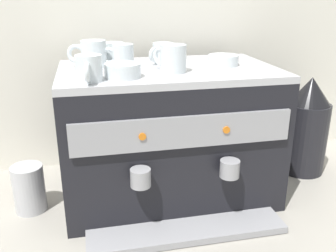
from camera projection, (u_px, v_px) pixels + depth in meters
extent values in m
plane|color=#9E998E|center=(168.00, 190.00, 1.31)|extent=(4.00, 4.00, 0.00)
cube|color=silver|center=(151.00, 24.00, 1.41)|extent=(2.80, 0.03, 1.08)
cube|color=black|center=(168.00, 136.00, 1.24)|extent=(0.67, 0.41, 0.41)
cube|color=#B7B7BC|center=(168.00, 71.00, 1.17)|extent=(0.67, 0.41, 0.02)
cube|color=#939399|center=(185.00, 132.00, 1.01)|extent=(0.61, 0.01, 0.09)
cylinder|color=orange|center=(142.00, 137.00, 0.98)|extent=(0.02, 0.01, 0.02)
cylinder|color=orange|center=(226.00, 130.00, 1.03)|extent=(0.02, 0.01, 0.02)
cube|color=#939399|center=(187.00, 231.00, 1.07)|extent=(0.57, 0.12, 0.02)
cylinder|color=#939399|center=(141.00, 178.00, 1.01)|extent=(0.06, 0.06, 0.05)
cylinder|color=#939399|center=(230.00, 169.00, 1.06)|extent=(0.06, 0.06, 0.05)
cylinder|color=silver|center=(175.00, 58.00, 1.08)|extent=(0.08, 0.08, 0.08)
torus|color=silver|center=(161.00, 57.00, 1.11)|extent=(0.05, 0.05, 0.06)
cylinder|color=silver|center=(94.00, 54.00, 1.15)|extent=(0.08, 0.08, 0.08)
torus|color=silver|center=(77.00, 54.00, 1.15)|extent=(0.06, 0.03, 0.06)
cylinder|color=silver|center=(89.00, 68.00, 0.98)|extent=(0.07, 0.07, 0.07)
torus|color=silver|center=(87.00, 72.00, 0.93)|extent=(0.02, 0.05, 0.05)
cylinder|color=silver|center=(163.00, 53.00, 1.22)|extent=(0.07, 0.07, 0.07)
torus|color=silver|center=(154.00, 55.00, 1.19)|extent=(0.05, 0.04, 0.05)
cylinder|color=silver|center=(123.00, 56.00, 1.14)|extent=(0.06, 0.06, 0.07)
torus|color=silver|center=(109.00, 56.00, 1.15)|extent=(0.05, 0.03, 0.05)
cylinder|color=silver|center=(113.00, 52.00, 1.23)|extent=(0.07, 0.07, 0.07)
torus|color=silver|center=(100.00, 53.00, 1.22)|extent=(0.05, 0.02, 0.05)
cylinder|color=silver|center=(223.00, 60.00, 1.19)|extent=(0.10, 0.10, 0.03)
cylinder|color=silver|center=(223.00, 64.00, 1.20)|extent=(0.05, 0.05, 0.01)
cylinder|color=silver|center=(123.00, 70.00, 1.03)|extent=(0.10, 0.10, 0.04)
cylinder|color=silver|center=(123.00, 76.00, 1.03)|extent=(0.05, 0.05, 0.01)
cylinder|color=black|center=(305.00, 138.00, 1.41)|extent=(0.16, 0.16, 0.27)
cone|color=black|center=(311.00, 91.00, 1.35)|extent=(0.15, 0.15, 0.10)
cylinder|color=#B7B7BC|center=(29.00, 188.00, 1.17)|extent=(0.10, 0.10, 0.15)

